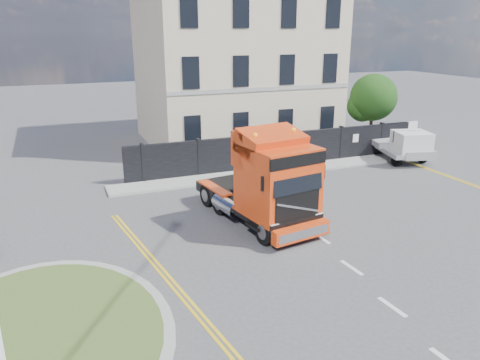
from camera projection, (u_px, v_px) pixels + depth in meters
name	position (u px, v px, depth m)	size (l,w,h in m)	color
ground	(246.00, 247.00, 17.19)	(120.00, 120.00, 0.00)	#424244
traffic_island	(41.00, 337.00, 12.01)	(6.80, 6.80, 0.17)	gray
hoarding_fence	(290.00, 149.00, 27.17)	(18.80, 0.25, 2.00)	black
georgian_building	(234.00, 58.00, 32.12)	(12.30, 10.30, 12.80)	#BFAF98
tree	(371.00, 100.00, 32.08)	(3.20, 3.20, 4.80)	#382619
pavement_far	(288.00, 170.00, 26.47)	(20.00, 1.60, 0.12)	gray
truck	(268.00, 185.00, 18.53)	(3.39, 6.83, 3.92)	black
flatbed_pickup	(404.00, 145.00, 27.85)	(3.01, 5.11, 1.98)	gray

